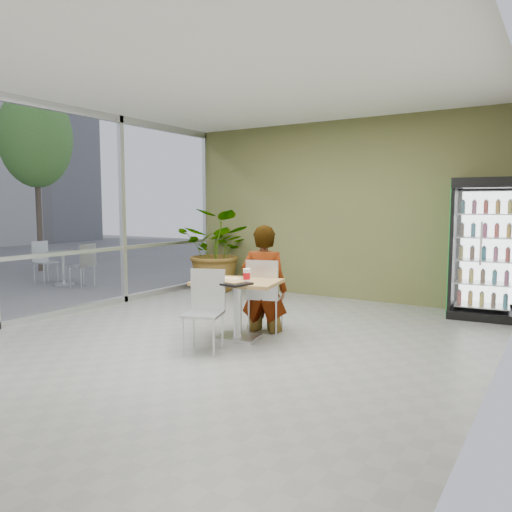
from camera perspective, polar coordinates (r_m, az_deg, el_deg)
The scene contains 13 objects.
ground at distance 6.31m, azimuth -3.52°, elevation -9.67°, with size 7.00×7.00×0.00m, color slate.
room_envelope at distance 6.09m, azimuth -3.62°, elevation 5.01°, with size 6.00×7.00×3.20m, color silver, non-canonical shape.
storefront_frame at distance 8.20m, azimuth -21.00°, elevation 4.83°, with size 0.10×7.00×3.20m, color silver, non-canonical shape.
dining_table at distance 6.27m, azimuth -2.13°, elevation -4.73°, with size 1.16×0.92×0.75m.
chair_far at distance 6.62m, azimuth 0.91°, elevation -3.88°, with size 0.54×0.54×0.98m.
chair_near at distance 5.84m, azimuth -5.79°, elevation -5.41°, with size 0.54×0.54×0.94m.
seated_woman at distance 6.67m, azimuth 0.91°, elevation -3.84°, with size 0.64×0.41×1.73m, color black.
pizza_plate at distance 6.37m, azimuth -2.69°, elevation -2.48°, with size 0.31×0.32×0.03m.
soda_cup at distance 6.12m, azimuth -1.07°, elevation -2.23°, with size 0.09×0.09×0.16m.
napkin_stack at distance 6.30m, azimuth -5.15°, elevation -2.65°, with size 0.15×0.15×0.02m, color white.
cafeteria_tray at distance 5.93m, azimuth -2.88°, elevation -3.13°, with size 0.44×0.32×0.02m, color black.
beverage_fridge at distance 8.16m, azimuth 24.63°, elevation 0.75°, with size 1.02×0.82×2.08m.
potted_plant at distance 9.84m, azimuth -4.35°, elevation 0.67°, with size 1.46×1.26×1.62m, color #346A2A.
Camera 1 is at (3.54, -4.95, 1.68)m, focal length 35.00 mm.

